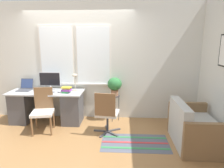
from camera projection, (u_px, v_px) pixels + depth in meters
ground_plane at (75, 128)px, 4.29m from camera, size 14.00×14.00×0.00m
wall_back_with_window at (79, 62)px, 4.67m from camera, size 9.00×0.12×2.70m
wall_right_with_picture at (215, 66)px, 3.84m from camera, size 0.08×9.00×2.70m
desk at (47, 106)px, 4.54m from camera, size 1.66×0.62×0.72m
laptop at (25, 88)px, 4.61m from camera, size 0.30×0.32×0.25m
monitor at (50, 81)px, 4.53m from camera, size 0.48×0.19×0.42m
keyboard at (46, 92)px, 4.36m from camera, size 0.34×0.11×0.02m
mouse at (58, 92)px, 4.37m from camera, size 0.03×0.06×0.03m
desk_lamp at (75, 79)px, 4.50m from camera, size 0.15×0.15×0.39m
book_stack at (66, 90)px, 4.36m from camera, size 0.22×0.19×0.13m
desk_chair_wooden at (43, 109)px, 4.08m from camera, size 0.48×0.49×0.89m
office_chair_swivel at (107, 112)px, 3.93m from camera, size 0.55×0.56×0.88m
couch_loveseat at (194, 129)px, 3.58m from camera, size 0.74×1.12×0.77m
plant_stand at (115, 99)px, 4.60m from camera, size 0.23×0.23×0.60m
potted_plant at (115, 85)px, 4.52m from camera, size 0.32×0.32×0.42m
floor_rug_striped at (135, 143)px, 3.67m from camera, size 1.23×0.69×0.01m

